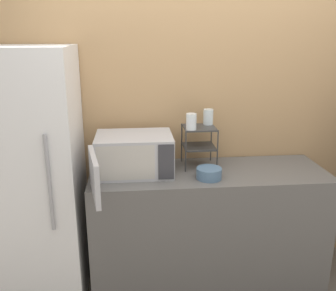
# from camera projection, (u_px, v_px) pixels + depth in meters

# --- Properties ---
(wall_back) EXTENTS (8.00, 0.06, 2.60)m
(wall_back) POSITION_uv_depth(u_px,v_px,m) (202.00, 112.00, 3.00)
(wall_back) COLOR tan
(wall_back) RESTS_ON ground_plane
(counter) EXTENTS (1.75, 0.62, 0.92)m
(counter) POSITION_uv_depth(u_px,v_px,m) (207.00, 227.00, 2.91)
(counter) COLOR #595654
(counter) RESTS_ON ground_plane
(microwave) EXTENTS (0.58, 0.83, 0.28)m
(microwave) POSITION_uv_depth(u_px,v_px,m) (133.00, 155.00, 2.69)
(microwave) COLOR #ADADB2
(microwave) RESTS_ON counter
(dish_rack) EXTENTS (0.25, 0.24, 0.31)m
(dish_rack) POSITION_uv_depth(u_px,v_px,m) (199.00, 138.00, 2.82)
(dish_rack) COLOR #333333
(dish_rack) RESTS_ON counter
(glass_front_left) EXTENTS (0.08, 0.08, 0.12)m
(glass_front_left) POSITION_uv_depth(u_px,v_px,m) (191.00, 122.00, 2.70)
(glass_front_left) COLOR silver
(glass_front_left) RESTS_ON dish_rack
(glass_back_right) EXTENTS (0.08, 0.08, 0.12)m
(glass_back_right) POSITION_uv_depth(u_px,v_px,m) (208.00, 117.00, 2.85)
(glass_back_right) COLOR silver
(glass_back_right) RESTS_ON dish_rack
(bowl) EXTENTS (0.18, 0.18, 0.08)m
(bowl) POSITION_uv_depth(u_px,v_px,m) (209.00, 173.00, 2.63)
(bowl) COLOR slate
(bowl) RESTS_ON counter
(refrigerator) EXTENTS (0.72, 0.66, 1.83)m
(refrigerator) POSITION_uv_depth(u_px,v_px,m) (29.00, 179.00, 2.65)
(refrigerator) COLOR white
(refrigerator) RESTS_ON ground_plane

